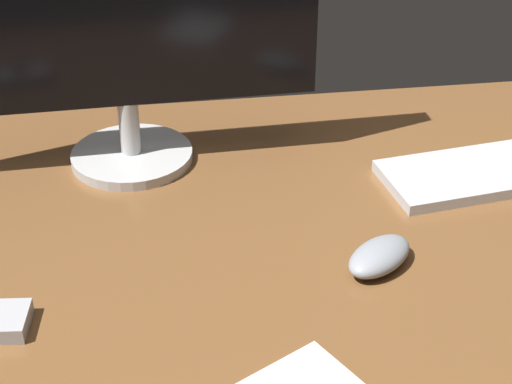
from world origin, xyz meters
TOP-DOWN VIEW (x-y plane):
  - desk at (0.00, 0.00)cm, footprint 140.00×84.00cm
  - monitor at (-15.80, 22.41)cm, footprint 57.13×18.83cm
  - keyboard at (38.44, 9.76)cm, footprint 36.06×17.95cm
  - computer_mouse at (14.87, -9.66)cm, footprint 11.77×10.98cm

SIDE VIEW (x-z plane):
  - desk at x=0.00cm, z-range 0.00..2.00cm
  - keyboard at x=38.44cm, z-range 2.00..3.72cm
  - computer_mouse at x=14.87cm, z-range 2.00..5.26cm
  - monitor at x=-15.80cm, z-range 4.43..44.49cm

